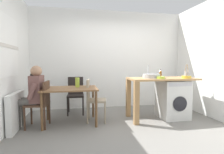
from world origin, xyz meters
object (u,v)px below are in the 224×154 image
Objects in this scene: chair_person_seat at (41,101)px; vase at (77,82)px; dining_table at (70,93)px; chair_opposite at (93,98)px; seated_person at (32,93)px; washing_machine at (173,99)px; bottle_tall_green at (160,74)px; utensil_crock at (186,74)px; mixing_bowl at (161,77)px; chair_spare_by_wall at (76,93)px; colander at (186,77)px.

chair_person_seat is 0.80m from vase.
dining_table is 1.22× the size of chair_opposite.
seated_person is at bearing -172.62° from dining_table.
washing_machine is (2.28, -0.05, -0.21)m from dining_table.
utensil_crock reaches higher than bottle_tall_green.
chair_person_seat is at bearing -178.75° from washing_machine.
utensil_crock is (2.65, 0.01, 0.35)m from dining_table.
mixing_bowl is at bearing -87.52° from chair_person_seat.
chair_opposite is 0.75× the size of seated_person.
seated_person is 5.90× the size of vase.
chair_spare_by_wall is at bearing -143.52° from chair_opposite.
chair_spare_by_wall is 1.05× the size of washing_machine.
chair_person_seat is at bearing 55.20° from chair_spare_by_wall.
chair_opposite is at bearing 170.72° from colander.
chair_person_seat is 1.00× the size of chair_spare_by_wall.
bottle_tall_green reaches higher than chair_opposite.
dining_table is at bearing -146.31° from vase.
washing_machine is at bearing 95.37° from chair_opposite.
chair_opposite is 1.00× the size of chair_spare_by_wall.
washing_machine reaches higher than dining_table.
seated_person reaches higher than chair_spare_by_wall.
utensil_crock is 1.47× the size of vase.
utensil_crock is (0.61, -0.08, -0.02)m from bottle_tall_green.
bottle_tall_green is at bearing 2.53° from dining_table.
chair_person_seat and chair_opposite have the same top height.
dining_table is at bearing -76.93° from seated_person.
seated_person is 0.89m from vase.
mixing_bowl is at bearing -115.58° from bottle_tall_green.
chair_person_seat is 0.75× the size of seated_person.
colander is (1.99, -0.32, 0.44)m from chair_opposite.
chair_spare_by_wall reaches higher than washing_machine.
dining_table is 1.92m from mixing_bowl.
bottle_tall_green is 0.94× the size of vase.
chair_spare_by_wall is at bearing 160.51° from bottle_tall_green.
bottle_tall_green is (-0.24, 0.14, 0.58)m from washing_machine.
chair_opposite is at bearing 167.71° from mixing_bowl.
dining_table is 0.71m from seated_person.
vase is (-1.89, 0.01, -0.16)m from bottle_tall_green.
chair_spare_by_wall is 3.00× the size of utensil_crock.
washing_machine is (2.18, -0.82, -0.08)m from chair_spare_by_wall.
chair_opposite is at bearing 7.34° from dining_table.
dining_table is at bearing 173.90° from colander.
dining_table is at bearing -179.86° from utensil_crock.
utensil_crock is at bearing -7.81° from bottle_tall_green.
utensil_crock is (0.77, 0.25, 0.04)m from mixing_bowl.
bottle_tall_green is (2.74, 0.18, 0.34)m from seated_person.
washing_machine is 4.49× the size of bottle_tall_green.
chair_opposite is at bearing 119.22° from chair_spare_by_wall.
chair_person_seat is 1.00× the size of chair_opposite.
colander is (2.47, -0.26, 0.31)m from dining_table.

